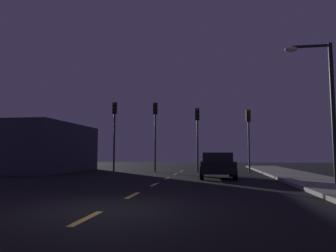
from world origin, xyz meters
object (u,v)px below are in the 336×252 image
at_px(traffic_signal_center_right, 197,127).
at_px(car_stopped_ahead, 217,165).
at_px(traffic_signal_far_left, 114,123).
at_px(traffic_signal_far_right, 249,128).
at_px(traffic_signal_center_left, 155,124).
at_px(street_lamp_right, 324,97).

height_order(traffic_signal_center_right, car_stopped_ahead, traffic_signal_center_right).
height_order(traffic_signal_far_left, traffic_signal_far_right, traffic_signal_far_left).
relative_size(traffic_signal_far_left, traffic_signal_center_left, 1.02).
bearing_deg(traffic_signal_far_left, traffic_signal_center_right, -0.01).
distance_m(car_stopped_ahead, street_lamp_right, 6.87).
bearing_deg(traffic_signal_center_right, street_lamp_right, -57.63).
bearing_deg(traffic_signal_center_right, traffic_signal_center_left, 179.98).
bearing_deg(traffic_signal_center_right, traffic_signal_far_left, 179.99).
height_order(traffic_signal_center_left, traffic_signal_center_right, traffic_signal_center_left).
relative_size(traffic_signal_far_left, traffic_signal_far_right, 1.17).
relative_size(traffic_signal_far_left, street_lamp_right, 0.88).
distance_m(traffic_signal_far_left, car_stopped_ahead, 10.14).
xyz_separation_m(traffic_signal_center_left, car_stopped_ahead, (4.68, -5.47, -2.99)).
bearing_deg(traffic_signal_far_right, traffic_signal_far_left, 179.99).
xyz_separation_m(traffic_signal_center_left, traffic_signal_far_right, (7.07, -0.00, -0.45)).
bearing_deg(traffic_signal_far_right, traffic_signal_center_right, 179.99).
bearing_deg(traffic_signal_center_left, street_lamp_right, -45.65).
bearing_deg(traffic_signal_center_right, car_stopped_ahead, -75.56).
bearing_deg(traffic_signal_far_right, street_lamp_right, -76.80).
relative_size(traffic_signal_center_right, traffic_signal_far_right, 1.04).
xyz_separation_m(traffic_signal_far_left, car_stopped_ahead, (7.98, -5.47, -3.05)).
height_order(traffic_signal_far_left, traffic_signal_center_left, traffic_signal_far_left).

